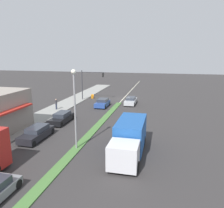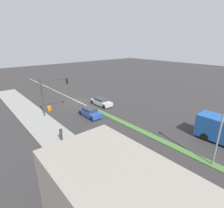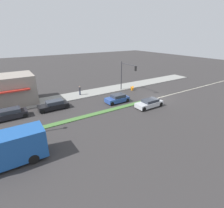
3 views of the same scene
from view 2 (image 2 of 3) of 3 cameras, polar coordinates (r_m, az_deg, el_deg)
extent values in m
plane|color=#333030|center=(21.85, 14.13, -10.81)|extent=(160.00, 160.00, 0.00)
cube|color=gray|center=(16.16, -4.78, -22.33)|extent=(4.00, 73.00, 0.12)
cube|color=beige|center=(34.28, -10.97, 0.77)|extent=(0.16, 60.00, 0.01)
cube|color=red|center=(12.17, 16.17, -21.92)|extent=(0.70, 8.56, 0.20)
cylinder|color=#333338|center=(28.02, -21.78, 1.73)|extent=(0.18, 0.18, 5.60)
cylinder|color=#333338|center=(28.19, -18.12, 7.53)|extent=(4.50, 0.12, 0.12)
cube|color=black|center=(29.07, -14.49, 7.30)|extent=(0.28, 0.24, 0.84)
sphere|color=red|center=(29.13, -14.65, 7.86)|extent=(0.18, 0.18, 0.18)
sphere|color=gold|center=(29.18, -14.61, 7.34)|extent=(0.18, 0.18, 0.18)
sphere|color=green|center=(29.24, -14.56, 6.82)|extent=(0.18, 0.18, 0.18)
cylinder|color=gray|center=(17.92, 31.78, -7.39)|extent=(0.16, 0.16, 7.00)
cylinder|color=#282D42|center=(21.19, -16.20, -10.27)|extent=(0.26, 0.26, 0.90)
cylinder|color=#333338|center=(20.85, -16.39, -8.52)|extent=(0.34, 0.34, 0.56)
sphere|color=tan|center=(20.67, -16.49, -7.56)|extent=(0.22, 0.22, 0.22)
cube|color=orange|center=(30.88, -19.81, -1.35)|extent=(0.45, 0.21, 0.84)
cube|color=orange|center=(30.60, -19.59, -1.51)|extent=(0.45, 0.21, 0.84)
cube|color=#1E519E|center=(23.44, 32.22, -6.95)|extent=(2.40, 5.10, 2.60)
cylinder|color=black|center=(25.14, 29.85, -7.63)|extent=(0.28, 0.90, 0.90)
cylinder|color=black|center=(23.28, 27.96, -9.42)|extent=(0.28, 0.90, 0.90)
cube|color=black|center=(15.92, 18.70, -22.03)|extent=(1.77, 4.50, 0.70)
cube|color=#2D333D|center=(15.63, 18.21, -20.06)|extent=(1.50, 2.47, 0.48)
cylinder|color=black|center=(16.10, 26.29, -23.67)|extent=(0.22, 0.62, 0.62)
cylinder|color=black|center=(15.00, 23.56, -26.99)|extent=(0.22, 0.62, 0.62)
cylinder|color=black|center=(17.29, 14.58, -18.67)|extent=(0.22, 0.62, 0.62)
cylinder|color=black|center=(16.27, 11.16, -21.17)|extent=(0.22, 0.62, 0.62)
cube|color=black|center=(18.75, 2.83, -13.90)|extent=(1.77, 4.36, 0.66)
cube|color=#2D333D|center=(18.56, 2.38, -12.11)|extent=(1.50, 2.40, 0.51)
cylinder|color=black|center=(18.34, 8.62, -15.68)|extent=(0.22, 0.64, 0.64)
cylinder|color=black|center=(17.38, 5.06, -17.74)|extent=(0.22, 0.64, 0.64)
cylinder|color=black|center=(20.39, 0.96, -11.48)|extent=(0.22, 0.64, 0.64)
cylinder|color=black|center=(19.54, -2.56, -13.02)|extent=(0.22, 0.64, 0.64)
cube|color=#284793|center=(27.03, -7.03, -3.01)|extent=(1.84, 3.88, 0.70)
cube|color=#2D333D|center=(26.96, -7.31, -1.73)|extent=(1.56, 2.13, 0.48)
cylinder|color=black|center=(26.40, -3.68, -3.95)|extent=(0.22, 0.65, 0.65)
cylinder|color=black|center=(25.53, -6.61, -4.89)|extent=(0.22, 0.65, 0.65)
cylinder|color=black|center=(28.70, -7.36, -2.09)|extent=(0.22, 0.65, 0.65)
cylinder|color=black|center=(27.90, -10.15, -2.89)|extent=(0.22, 0.65, 0.65)
cube|color=#B7BABF|center=(31.69, -3.48, 0.53)|extent=(1.74, 4.44, 0.67)
cube|color=#2D333D|center=(31.68, -3.74, 1.55)|extent=(1.48, 2.44, 0.41)
cylinder|color=black|center=(30.90, -0.33, -0.28)|extent=(0.22, 0.69, 0.69)
cylinder|color=black|center=(29.98, -2.58, -0.93)|extent=(0.22, 0.69, 0.69)
cylinder|color=black|center=(33.53, -4.27, 1.27)|extent=(0.22, 0.69, 0.69)
cylinder|color=black|center=(32.68, -6.43, 0.71)|extent=(0.22, 0.69, 0.69)
camera|label=1|loc=(27.38, 78.71, -0.62)|focal=35.00mm
camera|label=3|loc=(36.43, 42.07, 14.26)|focal=28.00mm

